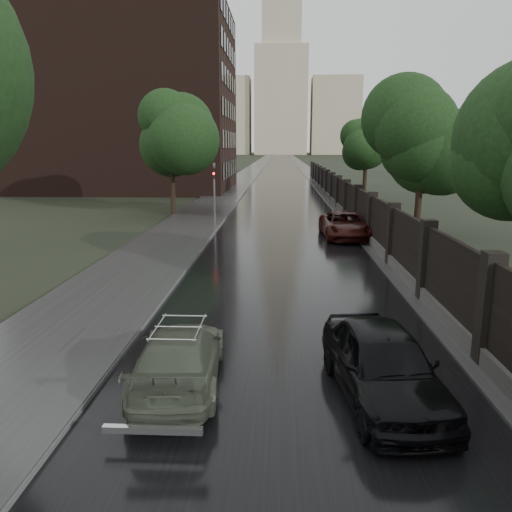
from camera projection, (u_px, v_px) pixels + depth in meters
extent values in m
plane|color=black|center=(292.00, 509.00, 7.05)|extent=(800.00, 800.00, 0.00)
cube|color=black|center=(281.00, 159.00, 192.36)|extent=(8.00, 420.00, 0.02)
cube|color=#2D2D2D|center=(265.00, 159.00, 192.62)|extent=(4.00, 420.00, 0.16)
cube|color=#2D2D2D|center=(295.00, 159.00, 192.10)|extent=(3.00, 420.00, 0.08)
cube|color=#383533|center=(343.00, 210.00, 38.00)|extent=(0.40, 75.00, 0.50)
cube|color=black|center=(343.00, 193.00, 37.73)|extent=(0.15, 75.00, 2.00)
cube|color=black|center=(312.00, 171.00, 74.82)|extent=(0.45, 0.45, 2.70)
cylinder|color=black|center=(172.00, 176.00, 36.05)|extent=(0.36, 0.36, 5.85)
sphere|color=black|center=(171.00, 142.00, 35.54)|extent=(4.25, 4.25, 4.25)
cylinder|color=black|center=(419.00, 188.00, 27.57)|extent=(0.36, 0.36, 5.53)
sphere|color=black|center=(422.00, 147.00, 27.09)|extent=(4.08, 4.08, 4.08)
cylinder|color=black|center=(365.00, 171.00, 45.12)|extent=(0.36, 0.36, 5.53)
sphere|color=black|center=(366.00, 146.00, 44.64)|extent=(4.08, 4.08, 4.08)
cylinder|color=#59595E|center=(215.00, 203.00, 31.31)|extent=(0.12, 0.12, 3.00)
imported|color=#59595E|center=(214.00, 171.00, 30.88)|extent=(0.16, 0.20, 1.00)
sphere|color=#FF0C0C|center=(214.00, 174.00, 30.76)|extent=(0.14, 0.14, 0.14)
cube|color=black|center=(124.00, 101.00, 56.44)|extent=(24.00, 18.00, 20.00)
cube|color=tan|center=(227.00, 117.00, 296.37)|extent=(28.00, 22.00, 44.00)
cube|color=tan|center=(335.00, 116.00, 293.42)|extent=(28.00, 22.00, 44.00)
cube|color=tan|center=(281.00, 102.00, 293.17)|extent=(30.00, 30.00, 60.00)
cube|color=tan|center=(282.00, 29.00, 284.53)|extent=(22.00, 22.00, 40.00)
imported|color=#4A5241|center=(180.00, 357.00, 10.61)|extent=(2.05, 4.43, 1.25)
imported|color=black|center=(383.00, 364.00, 9.94)|extent=(2.34, 4.66, 1.52)
imported|color=black|center=(345.00, 225.00, 27.60)|extent=(2.60, 5.30, 1.45)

